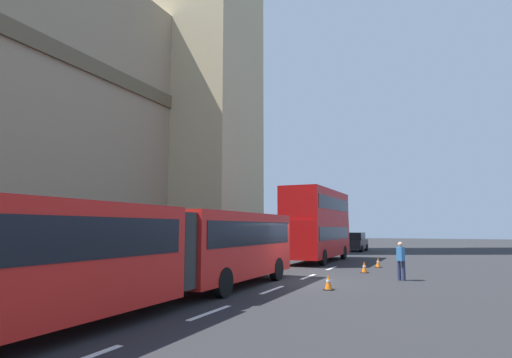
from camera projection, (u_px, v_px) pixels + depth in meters
name	position (u px, v px, depth m)	size (l,w,h in m)	color
ground_plane	(296.00, 281.00, 18.11)	(160.00, 160.00, 0.00)	#262628
lane_centre_marking	(246.00, 299.00, 13.46)	(25.20, 0.16, 0.01)	silver
articulated_bus	(159.00, 247.00, 12.64)	(16.91, 2.54, 2.90)	red
double_decker_bus	(318.00, 222.00, 28.93)	(9.18, 2.54, 4.90)	#B20F0F
sedan_lead	(355.00, 242.00, 41.48)	(4.40, 1.86, 1.85)	black
traffic_cone_west	(328.00, 282.00, 15.59)	(0.36, 0.36, 0.58)	black
traffic_cone_middle	(364.00, 267.00, 21.53)	(0.36, 0.36, 0.58)	black
traffic_cone_east	(378.00, 263.00, 24.36)	(0.36, 0.36, 0.58)	black
pedestrian_near_cones	(401.00, 260.00, 18.46)	(0.45, 0.35, 1.69)	#262D4C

